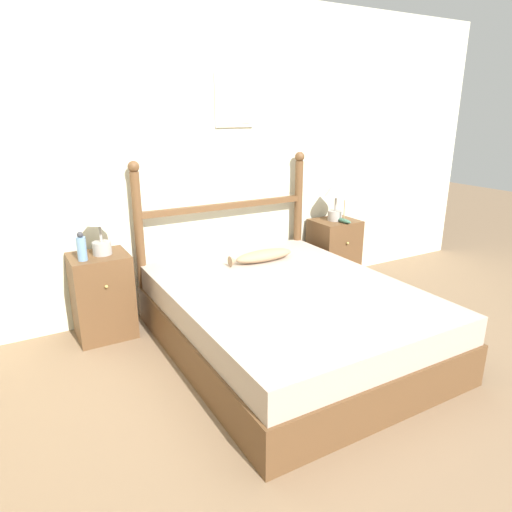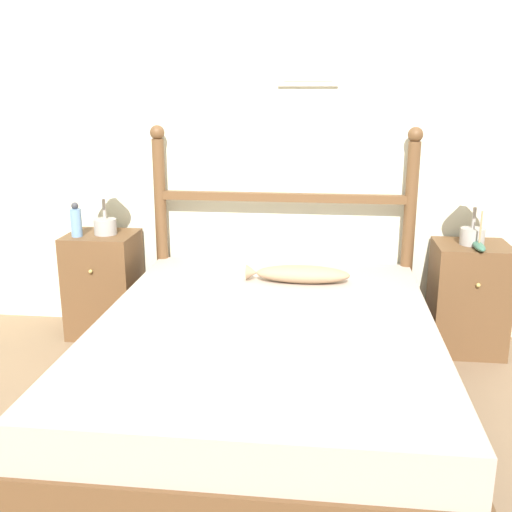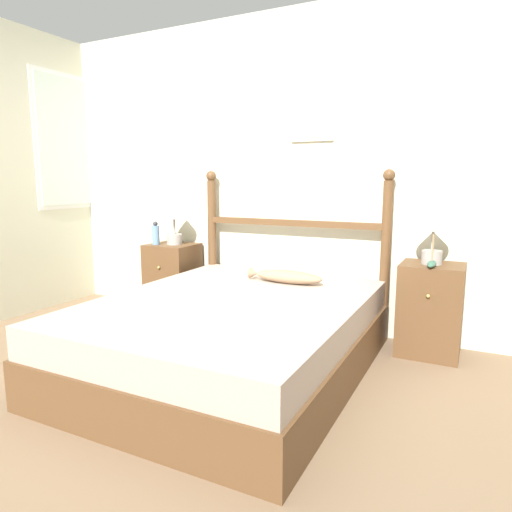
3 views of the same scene
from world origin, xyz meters
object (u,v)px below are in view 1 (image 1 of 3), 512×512
at_px(table_lamp_right, 336,193).
at_px(bottle, 82,248).
at_px(nightstand_right, 334,252).
at_px(fish_pillow, 263,256).
at_px(model_boat, 344,220).
at_px(nightstand_left, 102,296).
at_px(table_lamp_left, 99,220).
at_px(bed, 288,318).

height_order(table_lamp_right, bottle, table_lamp_right).
bearing_deg(nightstand_right, fish_pillow, -164.13).
bearing_deg(model_boat, nightstand_left, 176.95).
relative_size(table_lamp_right, model_boat, 1.78).
bearing_deg(table_lamp_left, bed, -38.57).
distance_m(nightstand_right, table_lamp_left, 2.25).
bearing_deg(bed, fish_pillow, 77.28).
bearing_deg(nightstand_left, model_boat, -3.05).
bearing_deg(bed, nightstand_right, 37.75).
distance_m(bed, table_lamp_left, 1.53).
distance_m(table_lamp_left, table_lamp_right, 2.17).
distance_m(bed, fish_pillow, 0.66).
bearing_deg(bottle, table_lamp_left, 26.59).
bearing_deg(fish_pillow, model_boat, 9.25).
height_order(table_lamp_left, fish_pillow, table_lamp_left).
relative_size(nightstand_right, model_boat, 2.96).
bearing_deg(table_lamp_right, model_boat, -83.61).
bearing_deg(table_lamp_left, nightstand_right, 0.04).
bearing_deg(bottle, nightstand_right, 1.90).
distance_m(bed, nightstand_right, 1.40).
xyz_separation_m(table_lamp_left, fish_pillow, (1.20, -0.28, -0.39)).
bearing_deg(model_boat, table_lamp_right, 96.39).
bearing_deg(nightstand_left, bed, -37.75).
distance_m(nightstand_left, model_boat, 2.24).
distance_m(model_boat, fish_pillow, 1.00).
bearing_deg(fish_pillow, nightstand_left, 167.36).
bearing_deg(table_lamp_right, bed, -142.10).
height_order(table_lamp_left, table_lamp_right, same).
relative_size(nightstand_right, table_lamp_left, 1.67).
xyz_separation_m(table_lamp_left, table_lamp_right, (2.17, -0.00, 0.00)).
height_order(nightstand_left, table_lamp_right, table_lamp_right).
distance_m(table_lamp_right, fish_pillow, 1.07).
relative_size(bottle, fish_pillow, 0.37).
height_order(bed, bottle, bottle).
xyz_separation_m(table_lamp_left, model_boat, (2.18, -0.12, -0.24)).
relative_size(nightstand_right, table_lamp_right, 1.67).
distance_m(table_lamp_right, model_boat, 0.26).
bearing_deg(bottle, nightstand_left, 33.52).
bearing_deg(nightstand_right, table_lamp_left, -179.96).
distance_m(bed, model_boat, 1.40).
xyz_separation_m(nightstand_left, fish_pillow, (1.24, -0.28, 0.20)).
height_order(bed, nightstand_left, nightstand_left).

